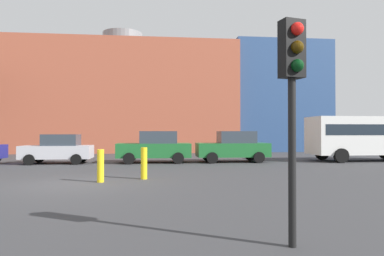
# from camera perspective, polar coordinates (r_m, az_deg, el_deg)

# --- Properties ---
(ground_plane) EXTENTS (200.00, 200.00, 0.00)m
(ground_plane) POSITION_cam_1_polar(r_m,az_deg,el_deg) (12.76, -18.85, -8.64)
(ground_plane) COLOR #38383A
(building_backdrop) EXTENTS (39.20, 13.17, 11.84)m
(building_backdrop) POSITION_cam_1_polar(r_m,az_deg,el_deg) (36.33, -11.26, 4.49)
(building_backdrop) COLOR #B2563D
(building_backdrop) RESTS_ON ground_plane
(parked_car_2) EXTENTS (3.82, 1.88, 1.66)m
(parked_car_2) POSITION_cam_1_polar(r_m,az_deg,el_deg) (21.21, -20.98, -3.22)
(parked_car_2) COLOR silver
(parked_car_2) RESTS_ON ground_plane
(parked_car_3) EXTENTS (4.24, 2.08, 1.84)m
(parked_car_3) POSITION_cam_1_polar(r_m,az_deg,el_deg) (20.50, -6.06, -3.10)
(parked_car_3) COLOR #1E662D
(parked_car_3) RESTS_ON ground_plane
(parked_car_4) EXTENTS (4.24, 2.08, 1.84)m
(parked_car_4) POSITION_cam_1_polar(r_m,az_deg,el_deg) (21.03, 6.75, -3.04)
(parked_car_4) COLOR #1E662D
(parked_car_4) RESTS_ON ground_plane
(white_bus) EXTENTS (6.80, 2.62, 2.72)m
(white_bus) POSITION_cam_1_polar(r_m,az_deg,el_deg) (24.10, 26.35, -0.99)
(white_bus) COLOR white
(white_bus) RESTS_ON ground_plane
(traffic_light_near_right) EXTENTS (0.40, 0.39, 3.51)m
(traffic_light_near_right) POSITION_cam_1_polar(r_m,az_deg,el_deg) (5.67, 16.11, 7.63)
(traffic_light_near_right) COLOR black
(traffic_light_near_right) RESTS_ON ground_plane
(bollard_yellow_0) EXTENTS (0.24, 0.24, 1.20)m
(bollard_yellow_0) POSITION_cam_1_polar(r_m,az_deg,el_deg) (13.39, -7.84, -5.72)
(bollard_yellow_0) COLOR yellow
(bollard_yellow_0) RESTS_ON ground_plane
(bollard_yellow_1) EXTENTS (0.24, 0.24, 1.16)m
(bollard_yellow_1) POSITION_cam_1_polar(r_m,az_deg,el_deg) (12.86, -14.69, -5.99)
(bollard_yellow_1) COLOR yellow
(bollard_yellow_1) RESTS_ON ground_plane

